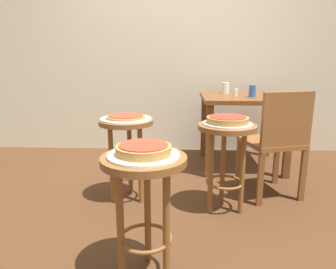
{
  "coord_description": "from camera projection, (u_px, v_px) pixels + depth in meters",
  "views": [
    {
      "loc": [
        0.04,
        -2.06,
        1.08
      ],
      "look_at": [
        -0.04,
        0.01,
        0.57
      ],
      "focal_mm": 33.36,
      "sensor_mm": 36.0,
      "label": 1
    }
  ],
  "objects": [
    {
      "name": "wooden_chair",
      "position": [
        276.0,
        140.0,
        2.39
      ],
      "size": [
        0.49,
        0.49,
        0.85
      ],
      "color": "brown",
      "rests_on": "ground_plane"
    },
    {
      "name": "stool_middle",
      "position": [
        226.0,
        146.0,
        2.19
      ],
      "size": [
        0.41,
        0.41,
        0.63
      ],
      "color": "brown",
      "rests_on": "ground_plane"
    },
    {
      "name": "ground_plane",
      "position": [
        174.0,
        212.0,
        2.26
      ],
      "size": [
        6.0,
        6.0,
        0.0
      ],
      "primitive_type": "plane",
      "color": "#4C2D19"
    },
    {
      "name": "stool_leftside",
      "position": [
        127.0,
        140.0,
        2.36
      ],
      "size": [
        0.41,
        0.41,
        0.63
      ],
      "color": "brown",
      "rests_on": "ground_plane"
    },
    {
      "name": "serving_plate_leftside",
      "position": [
        126.0,
        119.0,
        2.32
      ],
      "size": [
        0.38,
        0.38,
        0.01
      ],
      "primitive_type": "cylinder",
      "color": "silver",
      "rests_on": "stool_leftside"
    },
    {
      "name": "stool_foreground",
      "position": [
        144.0,
        188.0,
        1.49
      ],
      "size": [
        0.41,
        0.41,
        0.63
      ],
      "color": "brown",
      "rests_on": "ground_plane"
    },
    {
      "name": "pizza_middle",
      "position": [
        228.0,
        120.0,
        2.14
      ],
      "size": [
        0.29,
        0.29,
        0.05
      ],
      "color": "#B78442",
      "rests_on": "serving_plate_middle"
    },
    {
      "name": "serving_plate_foreground",
      "position": [
        144.0,
        155.0,
        1.45
      ],
      "size": [
        0.34,
        0.34,
        0.01
      ],
      "primitive_type": "cylinder",
      "color": "white",
      "rests_on": "stool_foreground"
    },
    {
      "name": "serving_plate_middle",
      "position": [
        227.0,
        124.0,
        2.15
      ],
      "size": [
        0.34,
        0.34,
        0.01
      ],
      "primitive_type": "cylinder",
      "color": "silver",
      "rests_on": "stool_middle"
    },
    {
      "name": "pizza_foreground",
      "position": [
        144.0,
        149.0,
        1.44
      ],
      "size": [
        0.26,
        0.26,
        0.05
      ],
      "color": "#B78442",
      "rests_on": "serving_plate_foreground"
    },
    {
      "name": "cup_far_edge",
      "position": [
        225.0,
        88.0,
        3.27
      ],
      "size": [
        0.08,
        0.08,
        0.11
      ],
      "primitive_type": "cylinder",
      "color": "silver",
      "rests_on": "dining_table"
    },
    {
      "name": "pizza_leftside",
      "position": [
        126.0,
        117.0,
        2.32
      ],
      "size": [
        0.29,
        0.29,
        0.02
      ],
      "color": "#B78442",
      "rests_on": "serving_plate_leftside"
    },
    {
      "name": "cup_near_edge",
      "position": [
        252.0,
        91.0,
        2.95
      ],
      "size": [
        0.07,
        0.07,
        0.11
      ],
      "primitive_type": "cylinder",
      "color": "#3360B2",
      "rests_on": "dining_table"
    },
    {
      "name": "dining_table",
      "position": [
        243.0,
        108.0,
        3.1
      ],
      "size": [
        0.81,
        0.78,
        0.72
      ],
      "color": "brown",
      "rests_on": "ground_plane"
    },
    {
      "name": "back_wall",
      "position": [
        177.0,
        20.0,
        3.5
      ],
      "size": [
        6.0,
        0.1,
        3.0
      ],
      "primitive_type": "cube",
      "color": "beige",
      "rests_on": "ground_plane"
    },
    {
      "name": "condiment_shaker",
      "position": [
        235.0,
        92.0,
        3.01
      ],
      "size": [
        0.04,
        0.04,
        0.08
      ],
      "primitive_type": "cylinder",
      "color": "white",
      "rests_on": "dining_table"
    }
  ]
}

